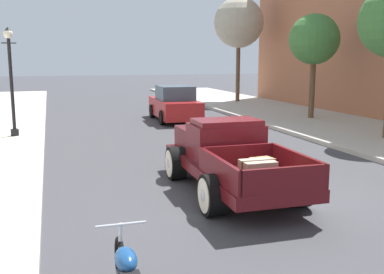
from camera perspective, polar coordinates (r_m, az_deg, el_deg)
ground_plane at (r=9.91m, az=8.76°, el=-7.33°), size 140.00×140.00×0.00m
hotrod_truck_maroon at (r=10.15m, az=4.45°, el=-2.41°), size 2.24×4.97×1.58m
car_background_red at (r=21.27m, az=-2.23°, el=4.13°), size 2.01×4.37×1.65m
street_lamp_far at (r=17.33m, az=-21.93°, el=7.47°), size 0.50×0.32×3.85m
street_tree_second at (r=21.81m, az=15.19°, el=11.76°), size 2.31×2.31×4.77m
street_tree_third at (r=29.65m, az=5.93°, el=14.13°), size 3.16×3.16×6.56m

